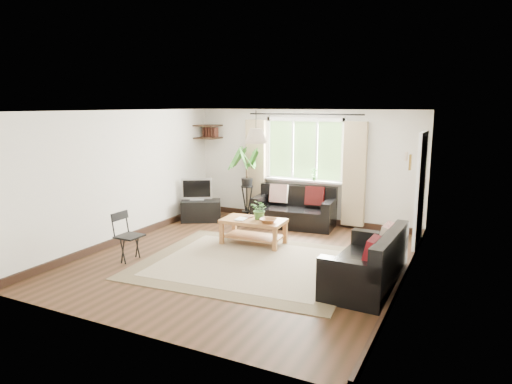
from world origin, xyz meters
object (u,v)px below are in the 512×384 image
at_px(sofa_back, 294,208).
at_px(palm_stand, 247,183).
at_px(folding_chair, 130,237).
at_px(coffee_table, 254,232).
at_px(tv_stand, 201,211).
at_px(sofa_right, 366,260).

relative_size(sofa_back, palm_stand, 1.02).
bearing_deg(folding_chair, palm_stand, -6.77).
relative_size(coffee_table, folding_chair, 1.43).
relative_size(sofa_back, folding_chair, 2.08).
xyz_separation_m(sofa_back, palm_stand, (-1.15, 0.10, 0.42)).
distance_m(palm_stand, folding_chair, 3.33).
bearing_deg(tv_stand, sofa_right, -57.51).
relative_size(coffee_table, palm_stand, 0.70).
relative_size(sofa_right, coffee_table, 1.45).
relative_size(sofa_back, sofa_right, 1.01).
relative_size(coffee_table, tv_stand, 1.34).
bearing_deg(folding_chair, coffee_table, -38.79).
bearing_deg(tv_stand, palm_stand, 5.39).
bearing_deg(palm_stand, coffee_table, -59.01).
bearing_deg(folding_chair, sofa_back, -25.74).
distance_m(sofa_right, coffee_table, 2.51).
bearing_deg(tv_stand, coffee_table, -59.77).
distance_m(tv_stand, folding_chair, 2.72).
bearing_deg(sofa_back, coffee_table, -103.10).
bearing_deg(palm_stand, tv_stand, -144.30).
xyz_separation_m(sofa_back, folding_chair, (-1.58, -3.18, 0.01)).
xyz_separation_m(sofa_back, coffee_table, (-0.19, -1.50, -0.16)).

